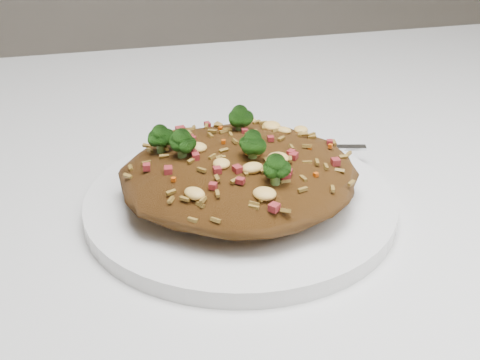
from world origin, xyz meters
The scene contains 4 objects.
dining_table centered at (0.00, 0.00, 0.66)m, with size 1.20×0.80×0.75m.
plate centered at (0.00, -0.06, 0.76)m, with size 0.25×0.25×0.01m, color white.
fried_rice centered at (0.00, -0.06, 0.79)m, with size 0.19×0.18×0.06m.
fork centered at (0.06, 0.02, 0.77)m, with size 0.16×0.05×0.00m.
Camera 1 is at (-0.11, -0.52, 1.04)m, focal length 50.00 mm.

